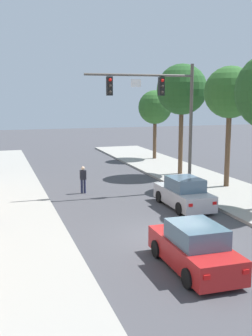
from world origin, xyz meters
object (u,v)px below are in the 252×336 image
street_tree_third (182,90)px  street_tree_second (230,93)px  car_following_red (194,249)px  street_tree_farthest (155,108)px  car_lead_silver (184,194)px  pedestrian_crossing_road (83,178)px  traffic_signal_mast (163,104)px

street_tree_third → street_tree_second: bearing=-79.2°
street_tree_second → car_following_red: bearing=-125.7°
street_tree_farthest → car_lead_silver: bearing=-106.3°
street_tree_third → car_lead_silver: bearing=-113.9°
car_following_red → street_tree_third: (6.77, 15.61, 5.49)m
street_tree_third → street_tree_farthest: bearing=82.5°
street_tree_second → street_tree_third: street_tree_third is taller
street_tree_second → street_tree_third: size_ratio=0.94×
pedestrian_crossing_road → street_tree_second: size_ratio=0.22×
car_lead_silver → street_tree_third: (3.64, 8.24, 5.49)m
traffic_signal_mast → street_tree_farthest: 13.24m
street_tree_third → pedestrian_crossing_road: bearing=-156.5°
traffic_signal_mast → car_following_red: size_ratio=1.76×
traffic_signal_mast → car_lead_silver: traffic_signal_mast is taller
car_following_red → pedestrian_crossing_road: pedestrian_crossing_road is taller
car_lead_silver → pedestrian_crossing_road: bearing=132.4°
car_lead_silver → car_following_red: (-3.13, -7.37, 0.00)m
traffic_signal_mast → car_lead_silver: 5.77m
car_following_red → street_tree_farthest: bearing=71.5°
traffic_signal_mast → street_tree_farthest: traffic_signal_mast is taller
car_lead_silver → street_tree_third: size_ratio=0.54×
street_tree_second → street_tree_third: (-0.93, 4.88, 0.25)m
pedestrian_crossing_road → traffic_signal_mast: bearing=-16.3°
car_lead_silver → street_tree_second: size_ratio=0.57×
car_lead_silver → pedestrian_crossing_road: 6.46m
car_lead_silver → street_tree_farthest: size_ratio=0.69×
street_tree_third → traffic_signal_mast: bearing=-125.9°
car_lead_silver → pedestrian_crossing_road: (-4.35, 4.76, 0.19)m
pedestrian_crossing_road → street_tree_second: street_tree_second is taller
car_lead_silver → car_following_red: size_ratio=1.00×
car_following_red → pedestrian_crossing_road: bearing=95.8°
car_following_red → street_tree_second: bearing=54.3°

